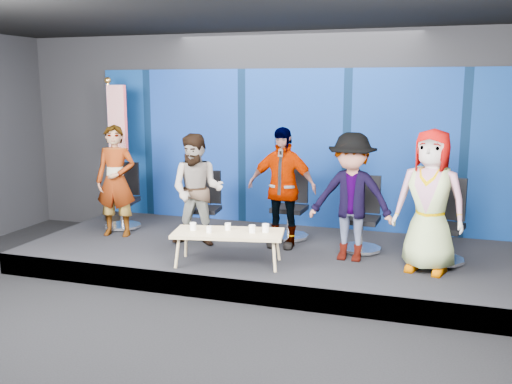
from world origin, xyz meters
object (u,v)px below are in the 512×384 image
Objects in this scene: chair_a at (123,207)px; panelist_c at (282,188)px; chair_b at (205,215)px; chair_c at (290,215)px; panelist_d at (351,197)px; chair_e at (443,235)px; mug_e at (266,228)px; panelist_a at (116,181)px; mug_b at (209,230)px; panelist_b at (197,190)px; mug_a at (193,226)px; panelist_e at (430,201)px; mug_d at (252,229)px; coffee_table at (228,234)px; flag_stand at (115,146)px; mug_c at (228,227)px; chair_d at (362,226)px.

panelist_c is (2.80, -0.28, 0.52)m from chair_a.
panelist_c is at bearing -14.83° from chair_b.
panelist_d reaches higher than chair_c.
chair_e is 10.34× the size of mug_e.
panelist_a is 2.24m from mug_b.
panelist_b is 16.42× the size of mug_a.
chair_c is at bearing 166.81° from panelist_e.
chair_c is 0.62× the size of panelist_c.
panelist_d is 16.89× the size of mug_d.
chair_b is at bearing 140.47° from mug_e.
chair_a is 2.72m from coffee_table.
chair_e is 10.96× the size of mug_d.
mug_a is at bearing -116.86° from chair_c.
panelist_b is 1.08× the size of coffee_table.
flag_stand reaches higher than panelist_a.
panelist_a is at bearing 167.55° from panelist_b.
chair_b is 1.72m from mug_e.
mug_d reaches higher than mug_a.
flag_stand reaches higher than chair_a.
panelist_a is 1.49m from chair_b.
chair_b is at bearing 93.46° from panelist_b.
panelist_e is 18.03× the size of mug_a.
panelist_c reaches higher than mug_c.
panelist_d reaches higher than mug_e.
panelist_d is 1.32m from chair_e.
panelist_a is 20.38× the size of mug_b.
panelist_d is at bearing 26.11° from mug_b.
chair_e is at bearing 20.53° from coffee_table.
chair_c is 1.62m from coffee_table.
chair_e is at bearing 1.35° from panelist_c.
panelist_d reaches higher than mug_b.
panelist_e is at bearing 12.49° from mug_d.
mug_a is (-3.16, -1.07, 0.12)m from chair_e.
chair_a is at bearing 168.68° from chair_b.
mug_e is at bearing -86.06° from chair_c.
mug_c is (0.72, -0.64, -0.34)m from panelist_b.
panelist_d is (1.06, -0.85, 0.51)m from chair_c.
chair_b reaches higher than mug_e.
panelist_b is at bearing 122.13° from mug_b.
mug_a reaches higher than coffee_table.
mug_b is (-1.80, -1.33, 0.13)m from chair_d.
chair_c is 12.72× the size of mug_b.
mug_a is at bearing -155.51° from panelist_e.
chair_a reaches higher than mug_b.
chair_d is 0.72m from panelist_d.
chair_b is 9.98× the size of mug_d.
chair_b is 2.45m from panelist_d.
mug_a reaches higher than mug_b.
chair_c is at bearing 91.48° from mug_e.
panelist_e is at bearing -6.60° from panelist_d.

